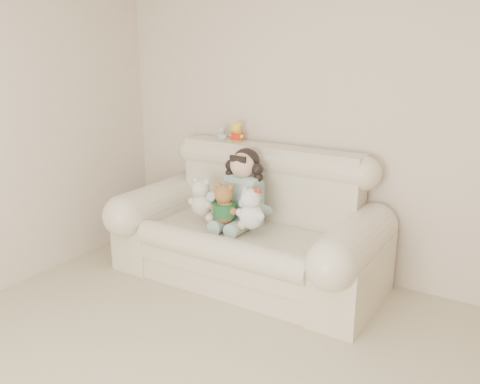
% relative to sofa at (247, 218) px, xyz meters
% --- Properties ---
extents(wall_back, '(4.50, 0.00, 4.50)m').
position_rel_sofa_xyz_m(wall_back, '(0.75, 0.50, 0.78)').
color(wall_back, beige).
rests_on(wall_back, ground).
extents(sofa, '(2.10, 0.95, 1.03)m').
position_rel_sofa_xyz_m(sofa, '(0.00, 0.00, 0.00)').
color(sofa, '#F1E5C2').
rests_on(sofa, floor).
extents(seated_child, '(0.42, 0.49, 0.63)m').
position_rel_sofa_xyz_m(seated_child, '(-0.08, 0.08, 0.22)').
color(seated_child, '#2D705D').
rests_on(seated_child, sofa).
extents(brown_teddy, '(0.29, 0.26, 0.37)m').
position_rel_sofa_xyz_m(brown_teddy, '(-0.11, -0.14, 0.17)').
color(brown_teddy, brown).
rests_on(brown_teddy, sofa).
extents(white_cat, '(0.28, 0.24, 0.37)m').
position_rel_sofa_xyz_m(white_cat, '(0.12, -0.13, 0.17)').
color(white_cat, white).
rests_on(white_cat, sofa).
extents(cream_teddy, '(0.24, 0.19, 0.36)m').
position_rel_sofa_xyz_m(cream_teddy, '(-0.36, -0.09, 0.16)').
color(cream_teddy, beige).
rests_on(cream_teddy, sofa).
extents(yellow_mini_bear, '(0.15, 0.12, 0.21)m').
position_rel_sofa_xyz_m(yellow_mini_bear, '(-0.33, 0.38, 0.60)').
color(yellow_mini_bear, yellow).
rests_on(yellow_mini_bear, sofa).
extents(grey_mini_plush, '(0.12, 0.11, 0.16)m').
position_rel_sofa_xyz_m(grey_mini_plush, '(-0.47, 0.37, 0.58)').
color(grey_mini_plush, '#B9B9C0').
rests_on(grey_mini_plush, sofa).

